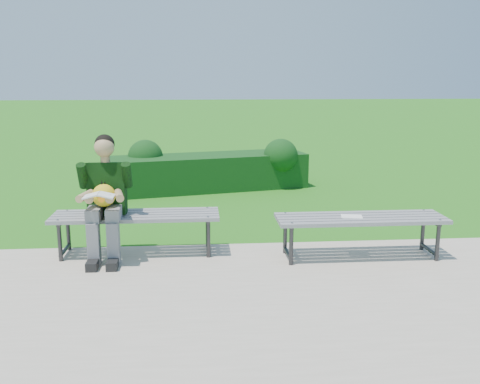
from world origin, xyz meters
TOP-DOWN VIEW (x-y plane):
  - ground at (0.00, 0.00)m, footprint 80.00×80.00m
  - walkway at (0.00, -1.75)m, footprint 30.00×3.50m
  - hedge at (-0.06, 3.22)m, footprint 3.58×1.61m
  - bench_left at (-0.91, -0.25)m, footprint 1.80×0.50m
  - bench_right at (1.49, -0.56)m, footprint 1.80×0.50m
  - seated_boy at (-1.21, -0.35)m, footprint 0.56×0.76m
  - paper_sheet at (1.39, -0.56)m, footprint 0.25×0.20m

SIDE VIEW (x-z plane):
  - ground at x=0.00m, z-range 0.00..0.00m
  - walkway at x=0.00m, z-range 0.00..0.02m
  - hedge at x=-0.06m, z-range -0.08..0.79m
  - bench_left at x=-0.91m, z-range 0.19..0.64m
  - bench_right at x=1.49m, z-range 0.19..0.64m
  - paper_sheet at x=1.39m, z-range 0.47..0.48m
  - seated_boy at x=-1.21m, z-range 0.06..1.37m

